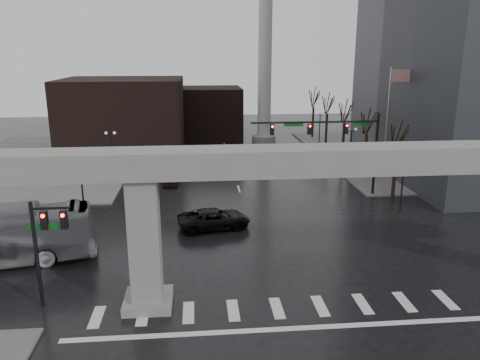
{
  "coord_description": "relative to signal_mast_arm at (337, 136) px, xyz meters",
  "views": [
    {
      "loc": [
        -4.12,
        -23.39,
        13.48
      ],
      "look_at": [
        -1.08,
        9.11,
        4.5
      ],
      "focal_mm": 35.0,
      "sensor_mm": 36.0,
      "label": 1
    }
  ],
  "objects": [
    {
      "name": "sidewalk_ne",
      "position": [
        17.01,
        17.2,
        -5.75
      ],
      "size": [
        28.0,
        36.0,
        0.15
      ],
      "primitive_type": "cube",
      "color": "slate",
      "rests_on": "ground"
    },
    {
      "name": "tree_right_4",
      "position": [
        5.54,
        31.22,
        -2.79
      ],
      "size": [
        1.12,
        1.69,
        8.19
      ],
      "color": "black",
      "rests_on": "ground"
    },
    {
      "name": "lamp_right_1",
      "position": [
        4.51,
        9.2,
        -2.36
      ],
      "size": [
        1.22,
        0.32,
        5.11
      ],
      "color": "black",
      "rests_on": "ground"
    },
    {
      "name": "tree_right_3",
      "position": [
        5.54,
        23.22,
        -2.85
      ],
      "size": [
        1.11,
        1.66,
        8.02
      ],
      "color": "black",
      "rests_on": "ground"
    },
    {
      "name": "lamp_right_2",
      "position": [
        4.51,
        23.2,
        -2.36
      ],
      "size": [
        1.22,
        0.32,
        5.11
      ],
      "color": "black",
      "rests_on": "ground"
    },
    {
      "name": "flagpole_assembly",
      "position": [
        6.3,
        3.2,
        1.7
      ],
      "size": [
        2.06,
        0.12,
        12.0
      ],
      "color": "silver",
      "rests_on": "ground"
    },
    {
      "name": "signal_mast_arm",
      "position": [
        0.0,
        0.0,
        0.0
      ],
      "size": [
        12.12,
        0.43,
        8.0
      ],
      "color": "black",
      "rests_on": "ground"
    },
    {
      "name": "signal_left_pole",
      "position": [
        -21.24,
        -18.3,
        -1.76
      ],
      "size": [
        2.3,
        0.3,
        6.0
      ],
      "color": "black",
      "rests_on": "ground"
    },
    {
      "name": "sidewalk_nw",
      "position": [
        -34.99,
        17.2,
        -5.75
      ],
      "size": [
        28.0,
        36.0,
        0.15
      ],
      "primitive_type": "cube",
      "color": "slate",
      "rests_on": "ground"
    },
    {
      "name": "lamp_left_2",
      "position": [
        -22.49,
        23.2,
        -2.36
      ],
      "size": [
        1.22,
        0.32,
        5.11
      ],
      "color": "black",
      "rests_on": "ground"
    },
    {
      "name": "ground",
      "position": [
        -8.99,
        -18.8,
        -5.83
      ],
      "size": [
        160.0,
        160.0,
        0.0
      ],
      "primitive_type": "plane",
      "color": "black",
      "rests_on": "ground"
    },
    {
      "name": "lamp_left_1",
      "position": [
        -22.49,
        9.2,
        -2.36
      ],
      "size": [
        1.22,
        0.32,
        5.11
      ],
      "color": "black",
      "rests_on": "ground"
    },
    {
      "name": "building_far_mid",
      "position": [
        -10.99,
        33.2,
        -1.83
      ],
      "size": [
        10.0,
        10.0,
        8.0
      ],
      "primitive_type": "cube",
      "color": "black",
      "rests_on": "ground"
    },
    {
      "name": "lamp_left_0",
      "position": [
        -22.49,
        -4.8,
        -2.36
      ],
      "size": [
        1.22,
        0.32,
        5.11
      ],
      "color": "black",
      "rests_on": "ground"
    },
    {
      "name": "elevated_guideway",
      "position": [
        -7.73,
        -18.8,
        1.05
      ],
      "size": [
        48.0,
        2.6,
        8.7
      ],
      "color": "#999590",
      "rests_on": "ground"
    },
    {
      "name": "pickup_truck",
      "position": [
        -11.92,
        -7.53,
        -5.04
      ],
      "size": [
        6.05,
        3.64,
        1.57
      ],
      "primitive_type": "imported",
      "rotation": [
        0.0,
        0.0,
        1.76
      ],
      "color": "black",
      "rests_on": "ground"
    },
    {
      "name": "lamp_right_0",
      "position": [
        4.51,
        -4.8,
        -2.36
      ],
      "size": [
        1.22,
        0.32,
        5.11
      ],
      "color": "black",
      "rests_on": "ground"
    },
    {
      "name": "smokestack",
      "position": [
        -2.99,
        27.2,
        7.52
      ],
      "size": [
        3.6,
        3.6,
        30.0
      ],
      "color": "beige",
      "rests_on": "ground"
    },
    {
      "name": "building_far_left",
      "position": [
        -22.99,
        23.2,
        -0.83
      ],
      "size": [
        16.0,
        14.0,
        10.0
      ],
      "primitive_type": "cube",
      "color": "black",
      "rests_on": "ground"
    },
    {
      "name": "tree_right_2",
      "position": [
        5.54,
        15.22,
        -2.91
      ],
      "size": [
        1.1,
        1.63,
        7.85
      ],
      "color": "black",
      "rests_on": "ground"
    },
    {
      "name": "tree_right_1",
      "position": [
        5.54,
        7.22,
        -2.98
      ],
      "size": [
        1.09,
        1.61,
        7.67
      ],
      "color": "black",
      "rests_on": "ground"
    },
    {
      "name": "tree_right_0",
      "position": [
        5.54,
        -0.78,
        -3.04
      ],
      "size": [
        1.09,
        1.58,
        7.5
      ],
      "color": "black",
      "rests_on": "ground"
    },
    {
      "name": "far_car",
      "position": [
        -15.9,
        5.66,
        -5.14
      ],
      "size": [
        1.73,
        4.06,
        1.37
      ],
      "primitive_type": "imported",
      "rotation": [
        0.0,
        0.0,
        -0.03
      ],
      "color": "black",
      "rests_on": "ground"
    }
  ]
}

